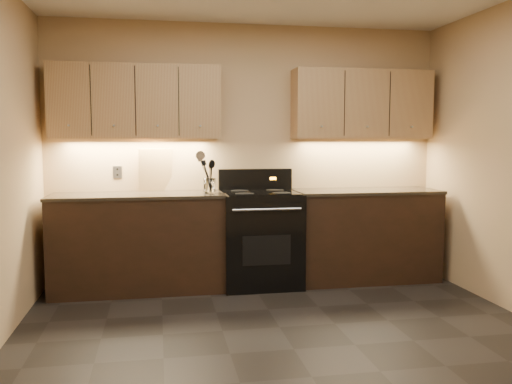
# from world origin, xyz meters

# --- Properties ---
(floor) EXTENTS (4.00, 4.00, 0.00)m
(floor) POSITION_xyz_m (0.00, 0.00, 0.00)
(floor) COLOR black
(floor) RESTS_ON ground
(wall_back) EXTENTS (4.00, 0.04, 2.60)m
(wall_back) POSITION_xyz_m (0.00, 2.00, 1.30)
(wall_back) COLOR tan
(wall_back) RESTS_ON ground
(counter_left) EXTENTS (1.62, 0.62, 0.93)m
(counter_left) POSITION_xyz_m (-1.10, 1.70, 0.47)
(counter_left) COLOR black
(counter_left) RESTS_ON ground
(counter_right) EXTENTS (1.46, 0.62, 0.93)m
(counter_right) POSITION_xyz_m (1.18, 1.70, 0.47)
(counter_right) COLOR black
(counter_right) RESTS_ON ground
(stove) EXTENTS (0.76, 0.68, 1.14)m
(stove) POSITION_xyz_m (0.08, 1.68, 0.48)
(stove) COLOR black
(stove) RESTS_ON ground
(upper_cab_left) EXTENTS (1.60, 0.30, 0.70)m
(upper_cab_left) POSITION_xyz_m (-1.10, 1.85, 1.80)
(upper_cab_left) COLOR #A58A52
(upper_cab_left) RESTS_ON wall_back
(upper_cab_right) EXTENTS (1.44, 0.30, 0.70)m
(upper_cab_right) POSITION_xyz_m (1.18, 1.85, 1.80)
(upper_cab_right) COLOR #A58A52
(upper_cab_right) RESTS_ON wall_back
(outlet_plate) EXTENTS (0.08, 0.01, 0.12)m
(outlet_plate) POSITION_xyz_m (-1.30, 1.99, 1.12)
(outlet_plate) COLOR #B2B5BA
(outlet_plate) RESTS_ON wall_back
(utensil_crock) EXTENTS (0.14, 0.14, 0.14)m
(utensil_crock) POSITION_xyz_m (-0.42, 1.65, 1.00)
(utensil_crock) COLOR white
(utensil_crock) RESTS_ON counter_left
(cutting_board) EXTENTS (0.34, 0.14, 0.42)m
(cutting_board) POSITION_xyz_m (-0.93, 1.96, 1.14)
(cutting_board) COLOR tan
(cutting_board) RESTS_ON counter_left
(wooden_spoon) EXTENTS (0.11, 0.12, 0.30)m
(wooden_spoon) POSITION_xyz_m (-0.45, 1.65, 1.09)
(wooden_spoon) COLOR tan
(wooden_spoon) RESTS_ON utensil_crock
(black_spoon) EXTENTS (0.07, 0.17, 0.32)m
(black_spoon) POSITION_xyz_m (-0.41, 1.68, 1.10)
(black_spoon) COLOR black
(black_spoon) RESTS_ON utensil_crock
(black_turner) EXTENTS (0.17, 0.14, 0.34)m
(black_turner) POSITION_xyz_m (-0.41, 1.62, 1.11)
(black_turner) COLOR black
(black_turner) RESTS_ON utensil_crock
(steel_spatula) EXTENTS (0.24, 0.16, 0.38)m
(steel_spatula) POSITION_xyz_m (-0.38, 1.67, 1.13)
(steel_spatula) COLOR silver
(steel_spatula) RESTS_ON utensil_crock
(steel_skimmer) EXTENTS (0.22, 0.15, 0.40)m
(steel_skimmer) POSITION_xyz_m (-0.38, 1.63, 1.14)
(steel_skimmer) COLOR silver
(steel_skimmer) RESTS_ON utensil_crock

